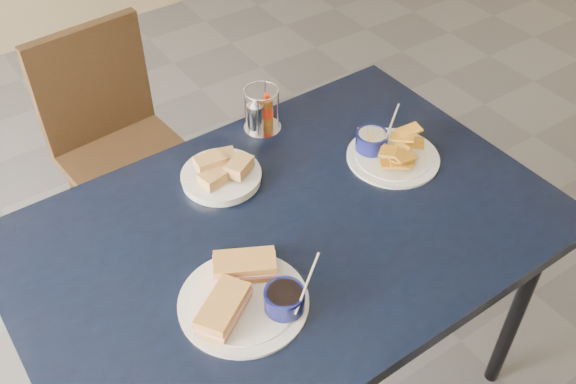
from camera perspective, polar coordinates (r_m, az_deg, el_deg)
ground at (r=2.31m, az=2.90°, el=-12.15°), size 6.00×6.00×0.00m
dining_table at (r=1.63m, az=-0.08°, el=-4.51°), size 1.34×0.90×0.75m
chair_far at (r=2.37m, az=-15.08°, el=5.17°), size 0.44×0.43×0.87m
sandwich_plate at (r=1.43m, az=-3.67°, el=-9.06°), size 0.31×0.29×0.12m
plantain_plate at (r=1.80m, az=8.72°, el=3.69°), size 0.26×0.26×0.12m
bread_basket at (r=1.71m, az=-5.95°, el=1.67°), size 0.21×0.21×0.07m
condiment_caddy at (r=1.86m, az=-2.48°, el=7.02°), size 0.11×0.11×0.14m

